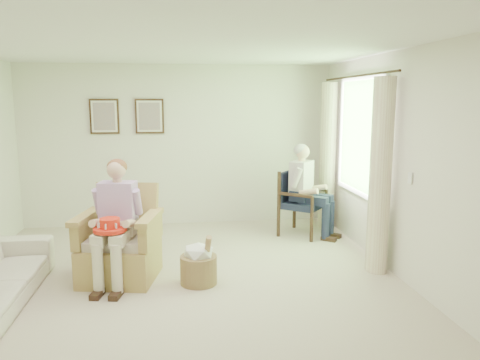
{
  "coord_description": "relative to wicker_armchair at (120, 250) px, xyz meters",
  "views": [
    {
      "loc": [
        -0.01,
        -4.91,
        2.04
      ],
      "look_at": [
        0.75,
        0.79,
        1.05
      ],
      "focal_mm": 35.0,
      "sensor_mm": 36.0,
      "label": 1
    }
  ],
  "objects": [
    {
      "name": "curtain_left",
      "position": [
        3.03,
        -0.16,
        0.81
      ],
      "size": [
        0.34,
        0.34,
        2.3
      ],
      "primitive_type": "cylinder",
      "color": "beige",
      "rests_on": "ground"
    },
    {
      "name": "back_wall",
      "position": [
        0.7,
        2.37,
        0.96
      ],
      "size": [
        5.0,
        0.04,
        2.6
      ],
      "primitive_type": "cube",
      "color": "silver",
      "rests_on": "ground"
    },
    {
      "name": "right_wall",
      "position": [
        3.2,
        -0.38,
        0.96
      ],
      "size": [
        0.04,
        5.5,
        2.6
      ],
      "primitive_type": "cube",
      "color": "silver",
      "rests_on": "ground"
    },
    {
      "name": "framed_print_right",
      "position": [
        0.25,
        2.33,
        1.44
      ],
      "size": [
        0.45,
        0.05,
        0.55
      ],
      "color": "#382114",
      "rests_on": "back_wall"
    },
    {
      "name": "wicker_armchair",
      "position": [
        0.0,
        0.0,
        0.0
      ],
      "size": [
        0.84,
        0.83,
        1.07
      ],
      "rotation": [
        0.0,
        0.0,
        -0.2
      ],
      "color": "tan",
      "rests_on": "ground"
    },
    {
      "name": "curtain_right",
      "position": [
        3.03,
        1.8,
        0.81
      ],
      "size": [
        0.34,
        0.34,
        2.3
      ],
      "primitive_type": "cylinder",
      "color": "beige",
      "rests_on": "ground"
    },
    {
      "name": "red_hat",
      "position": [
        -0.05,
        -0.34,
        0.37
      ],
      "size": [
        0.35,
        0.35,
        0.14
      ],
      "color": "red",
      "rests_on": "person_wicker"
    },
    {
      "name": "framed_print_left",
      "position": [
        -0.45,
        2.33,
        1.44
      ],
      "size": [
        0.45,
        0.05,
        0.55
      ],
      "color": "#382114",
      "rests_on": "back_wall"
    },
    {
      "name": "window",
      "position": [
        3.16,
        0.82,
        1.24
      ],
      "size": [
        0.13,
        2.5,
        1.63
      ],
      "color": "#2D6B23",
      "rests_on": "right_wall"
    },
    {
      "name": "person_dark",
      "position": [
        2.55,
        1.38,
        0.46
      ],
      "size": [
        0.4,
        0.62,
        1.36
      ],
      "rotation": [
        0.0,
        0.0,
        0.9
      ],
      "color": "#1A203A",
      "rests_on": "ground"
    },
    {
      "name": "wood_armchair",
      "position": [
        2.55,
        1.54,
        0.19
      ],
      "size": [
        0.62,
        0.59,
        0.96
      ],
      "rotation": [
        0.0,
        0.0,
        0.9
      ],
      "color": "black",
      "rests_on": "ground"
    },
    {
      "name": "front_wall",
      "position": [
        0.7,
        -3.13,
        0.96
      ],
      "size": [
        5.0,
        0.04,
        2.6
      ],
      "primitive_type": "cube",
      "color": "silver",
      "rests_on": "ground"
    },
    {
      "name": "ceiling",
      "position": [
        0.7,
        -0.38,
        2.26
      ],
      "size": [
        5.0,
        5.5,
        0.02
      ],
      "primitive_type": "cube",
      "color": "white",
      "rests_on": "back_wall"
    },
    {
      "name": "floor",
      "position": [
        0.7,
        -0.38,
        -0.34
      ],
      "size": [
        5.5,
        5.5,
        0.0
      ],
      "primitive_type": "plane",
      "color": "beige",
      "rests_on": "ground"
    },
    {
      "name": "person_wicker",
      "position": [
        -0.0,
        -0.14,
        0.46
      ],
      "size": [
        0.4,
        0.62,
        1.37
      ],
      "rotation": [
        0.0,
        0.0,
        -0.2
      ],
      "color": "beige",
      "rests_on": "ground"
    },
    {
      "name": "hatbox",
      "position": [
        0.89,
        -0.29,
        -0.1
      ],
      "size": [
        0.5,
        0.5,
        0.61
      ],
      "color": "tan",
      "rests_on": "ground"
    }
  ]
}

